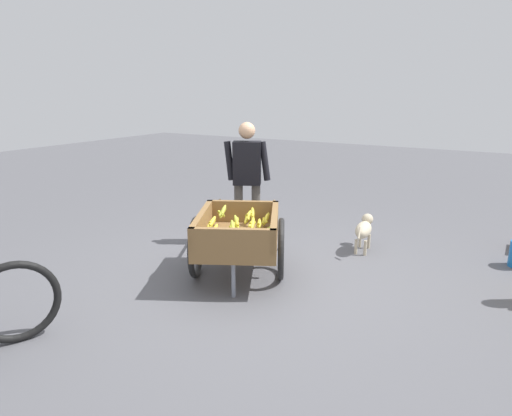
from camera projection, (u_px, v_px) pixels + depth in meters
ground_plane at (268, 278)px, 4.70m from camera, size 24.00×24.00×0.00m
fruit_cart at (238, 237)px, 4.63m from camera, size 1.81×1.42×0.72m
vendor_person at (247, 173)px, 5.61m from camera, size 0.33×0.54×1.52m
dog at (364, 229)px, 5.46m from camera, size 0.67×0.24×0.40m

